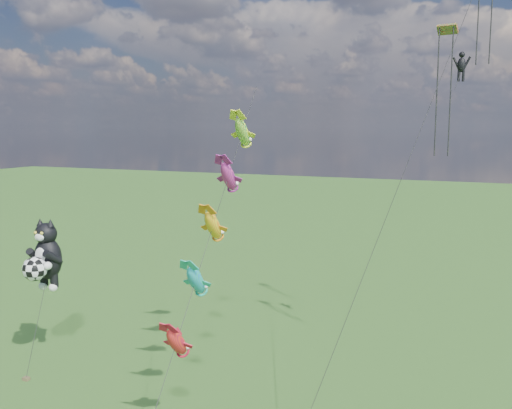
% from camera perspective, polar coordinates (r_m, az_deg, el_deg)
% --- Properties ---
extents(cat_kite_rig, '(2.19, 4.05, 9.77)m').
position_cam_1_polar(cat_kite_rig, '(39.75, -20.42, -4.90)').
color(cat_kite_rig, '#4F4128').
rests_on(cat_kite_rig, ground).
extents(fish_windsock_rig, '(1.39, 15.95, 18.26)m').
position_cam_1_polar(fish_windsock_rig, '(31.46, -4.34, -2.21)').
color(fish_windsock_rig, '#4F4128').
rests_on(fish_windsock_rig, ground).
extents(parafoil_rig, '(7.55, 16.34, 27.06)m').
position_cam_1_polar(parafoil_rig, '(35.89, 19.70, 14.01)').
color(parafoil_rig, '#4F4128').
rests_on(parafoil_rig, ground).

